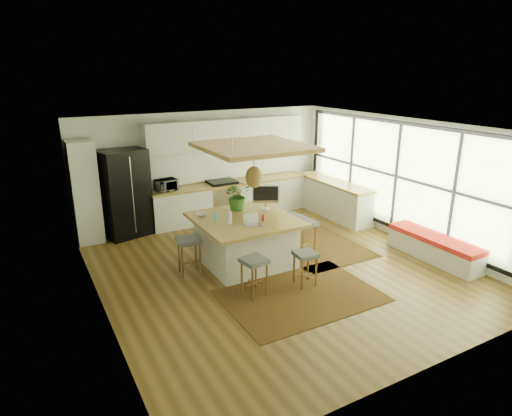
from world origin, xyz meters
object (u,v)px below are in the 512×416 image
stool_right_front (303,241)px  stool_left_side (189,256)px  stool_right_back (291,226)px  fridge (125,196)px  island_plant (237,198)px  stool_near_right (305,267)px  laptop (253,219)px  monitor (266,197)px  microwave (166,184)px  island (245,240)px  stool_near_left (254,276)px

stool_right_front → stool_left_side: size_ratio=1.09×
stool_right_back → fridge: bearing=144.5°
island_plant → stool_near_right: bearing=-79.4°
laptop → monitor: 1.03m
fridge → laptop: bearing=-76.4°
stool_right_back → microwave: (-2.09, 2.19, 0.74)m
fridge → stool_right_front: (2.82, -3.02, -0.57)m
fridge → stool_near_right: bearing=-75.6°
fridge → stool_right_front: fridge is taller
island → island_plant: bearing=77.1°
stool_right_back → microwave: 3.11m
stool_near_right → monitor: monitor is taller
stool_right_front → microwave: size_ratio=1.58×
stool_near_right → stool_right_front: 1.21m
stool_right_front → stool_right_back: stool_right_front is taller
fridge → island: size_ratio=1.08×
laptop → island_plant: (0.19, 1.00, 0.12)m
stool_right_back → stool_left_side: (-2.53, -0.44, 0.00)m
stool_right_back → stool_near_left: bearing=-137.2°
stool_right_front → microwave: microwave is taller
fridge → laptop: size_ratio=6.47×
stool_near_left → laptop: 1.13m
stool_near_right → monitor: size_ratio=1.14×
fridge → microwave: fridge is taller
stool_right_front → laptop: (-1.20, -0.10, 0.70)m
stool_right_front → stool_right_back: (0.25, 0.83, 0.00)m
stool_near_left → stool_left_side: 1.45m
fridge → stool_right_back: 3.82m
island → stool_left_side: island is taller
stool_near_left → microwave: microwave is taller
island_plant → monitor: bearing=-27.2°
stool_near_left → monitor: 2.07m
laptop → island_plant: island_plant is taller
laptop → microwave: 3.18m
monitor → island_plant: monitor is taller
island → stool_right_front: (1.14, -0.34, -0.11)m
stool_right_back → laptop: (-1.45, -0.93, 0.70)m
island → island_plant: (0.13, 0.57, 0.70)m
stool_right_back → microwave: bearing=133.6°
stool_right_front → island_plant: 1.58m
monitor → island_plant: bearing=-179.9°
stool_near_right → stool_near_left: bearing=172.5°
island_plant → island: bearing=-102.9°
island → stool_left_side: 1.15m
stool_right_back → island_plant: size_ratio=1.04×
stool_near_left → monitor: (1.11, 1.53, 0.83)m
monitor → island_plant: size_ratio=0.90×
stool_near_right → stool_left_side: (-1.63, 1.41, 0.00)m
stool_near_left → island_plant: bearing=71.6°
stool_left_side → fridge: bearing=101.5°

